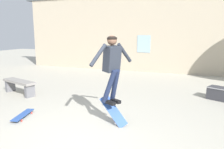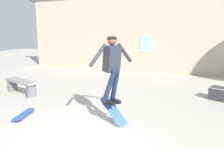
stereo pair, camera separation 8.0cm
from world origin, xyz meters
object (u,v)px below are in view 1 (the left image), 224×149
skateboard_flipping (113,111)px  skater (112,63)px  park_bench (19,84)px  skateboard_resting (23,115)px

skateboard_flipping → skater: bearing=-156.9°
skater → skateboard_flipping: (0.03, 0.00, -1.09)m
park_bench → skateboard_resting: park_bench is taller
skater → skateboard_resting: bearing=-143.0°
skateboard_resting → skateboard_flipping: bearing=86.0°
skater → park_bench: bearing=-171.3°
park_bench → skateboard_flipping: skateboard_flipping is taller
skater → skateboard_flipping: skater is taller
skater → skateboard_resting: (-2.20, -0.40, -1.34)m
skateboard_flipping → skateboard_resting: skateboard_flipping is taller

